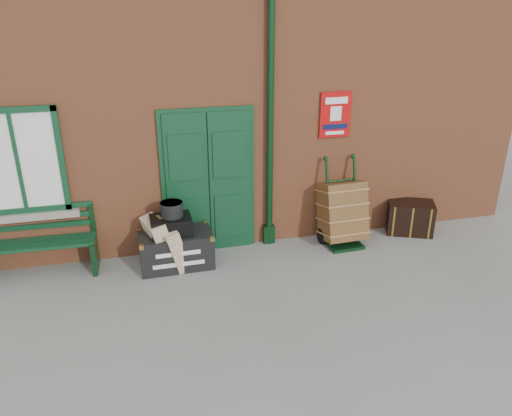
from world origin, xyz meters
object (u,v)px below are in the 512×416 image
object	(u,v)px
dark_trunk	(410,217)
porter_trolley	(342,212)
bench	(36,240)
houdini_trunk	(176,249)

from	to	relation	value
dark_trunk	porter_trolley	bearing A→B (deg)	-152.86
bench	porter_trolley	world-z (taller)	porter_trolley
bench	porter_trolley	size ratio (longest dim) A/B	1.20
bench	dark_trunk	distance (m)	5.93
bench	porter_trolley	bearing A→B (deg)	-0.34
porter_trolley	houdini_trunk	bearing A→B (deg)	-179.99
houdini_trunk	dark_trunk	bearing A→B (deg)	1.62
houdini_trunk	dark_trunk	distance (m)	3.98
porter_trolley	dark_trunk	bearing A→B (deg)	1.14
houdini_trunk	dark_trunk	size ratio (longest dim) A/B	1.42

